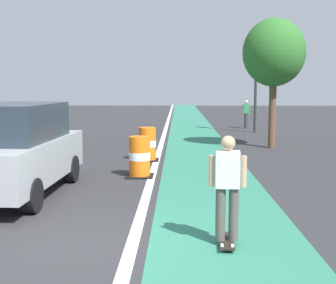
{
  "coord_description": "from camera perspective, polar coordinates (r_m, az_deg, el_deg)",
  "views": [
    {
      "loc": [
        1.6,
        -6.74,
        2.43
      ],
      "look_at": [
        1.36,
        4.06,
        1.1
      ],
      "focal_mm": 48.98,
      "sensor_mm": 36.0,
      "label": 1
    }
  ],
  "objects": [
    {
      "name": "lane_divider_stripe",
      "position": [
        18.91,
        -0.86,
        -0.35
      ],
      "size": [
        0.2,
        80.0,
        0.01
      ],
      "primitive_type": "cube",
      "color": "silver",
      "rests_on": "ground"
    },
    {
      "name": "ground_plane",
      "position": [
        7.34,
        -11.68,
        -12.45
      ],
      "size": [
        100.0,
        100.0,
        0.0
      ],
      "primitive_type": "plane",
      "color": "#2D2D30"
    },
    {
      "name": "bike_lane_strip",
      "position": [
        18.91,
        3.68,
        -0.37
      ],
      "size": [
        2.5,
        80.0,
        0.01
      ],
      "primitive_type": "cube",
      "color": "#2D755B",
      "rests_on": "ground"
    },
    {
      "name": "skateboarder_on_lane",
      "position": [
        7.01,
        7.4,
        -5.55
      ],
      "size": [
        0.57,
        0.81,
        1.69
      ],
      "color": "black",
      "rests_on": "ground"
    },
    {
      "name": "street_tree_sidewalk",
      "position": [
        18.36,
        13.04,
        10.7
      ],
      "size": [
        2.4,
        2.4,
        5.0
      ],
      "color": "brown",
      "rests_on": "ground"
    },
    {
      "name": "parked_suv_nearest",
      "position": [
        10.67,
        -18.37,
        -0.85
      ],
      "size": [
        2.04,
        4.66,
        2.04
      ],
      "color": "#9EA0A5",
      "rests_on": "ground"
    },
    {
      "name": "traffic_barrel_mid",
      "position": [
        14.9,
        -2.59,
        -0.31
      ],
      "size": [
        0.73,
        0.73,
        1.09
      ],
      "color": "orange",
      "rests_on": "ground"
    },
    {
      "name": "pedestrian_crossing",
      "position": [
        26.62,
        9.7,
        3.54
      ],
      "size": [
        0.34,
        0.2,
        1.61
      ],
      "color": "#33333D",
      "rests_on": "ground"
    },
    {
      "name": "traffic_barrel_front",
      "position": [
        12.26,
        -3.57,
        -1.9
      ],
      "size": [
        0.73,
        0.73,
        1.09
      ],
      "color": "orange",
      "rests_on": "ground"
    },
    {
      "name": "traffic_light_corner",
      "position": [
        24.25,
        10.93,
        9.42
      ],
      "size": [
        0.41,
        0.32,
        5.1
      ],
      "color": "#2D2D2D",
      "rests_on": "ground"
    }
  ]
}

